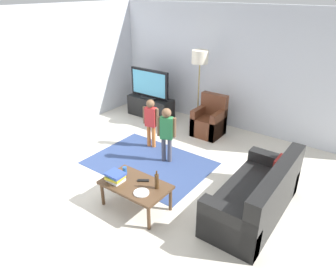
{
  "coord_description": "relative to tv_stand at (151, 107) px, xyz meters",
  "views": [
    {
      "loc": [
        2.88,
        -3.32,
        3.01
      ],
      "look_at": [
        0.0,
        0.6,
        0.65
      ],
      "focal_mm": 32.84,
      "sensor_mm": 36.0,
      "label": 1
    }
  ],
  "objects": [
    {
      "name": "ground",
      "position": [
        1.79,
        -2.3,
        -0.24
      ],
      "size": [
        7.8,
        7.8,
        0.0
      ],
      "primitive_type": "plane",
      "color": "beige"
    },
    {
      "name": "wall_back",
      "position": [
        1.79,
        0.7,
        1.11
      ],
      "size": [
        6.0,
        0.12,
        2.7
      ],
      "primitive_type": "cube",
      "color": "silver",
      "rests_on": "ground"
    },
    {
      "name": "wall_left",
      "position": [
        -1.21,
        -2.3,
        1.11
      ],
      "size": [
        0.12,
        6.0,
        2.7
      ],
      "primitive_type": "cube",
      "color": "silver",
      "rests_on": "ground"
    },
    {
      "name": "area_rug",
      "position": [
        1.45,
        -1.83,
        -0.24
      ],
      "size": [
        2.2,
        1.6,
        0.01
      ],
      "primitive_type": "cube",
      "color": "#33477A",
      "rests_on": "ground"
    },
    {
      "name": "tv_stand",
      "position": [
        0.0,
        0.0,
        0.0
      ],
      "size": [
        1.2,
        0.44,
        0.5
      ],
      "color": "black",
      "rests_on": "ground"
    },
    {
      "name": "tv",
      "position": [
        -0.0,
        -0.02,
        0.6
      ],
      "size": [
        1.1,
        0.28,
        0.71
      ],
      "color": "black",
      "rests_on": "tv_stand"
    },
    {
      "name": "couch",
      "position": [
        3.63,
        -2.02,
        0.05
      ],
      "size": [
        0.8,
        1.8,
        0.86
      ],
      "color": "black",
      "rests_on": "ground"
    },
    {
      "name": "armchair",
      "position": [
        1.72,
        -0.04,
        0.05
      ],
      "size": [
        0.6,
        0.6,
        0.9
      ],
      "color": "brown",
      "rests_on": "ground"
    },
    {
      "name": "floor_lamp",
      "position": [
        1.29,
        0.15,
        1.3
      ],
      "size": [
        0.36,
        0.36,
        1.78
      ],
      "color": "#262626",
      "rests_on": "ground"
    },
    {
      "name": "child_near_tv",
      "position": [
        1.06,
        -1.27,
        0.37
      ],
      "size": [
        0.34,
        0.17,
        1.02
      ],
      "color": "orange",
      "rests_on": "ground"
    },
    {
      "name": "child_center",
      "position": [
        1.66,
        -1.57,
        0.4
      ],
      "size": [
        0.33,
        0.21,
        1.07
      ],
      "color": "#4C4C59",
      "rests_on": "ground"
    },
    {
      "name": "coffee_table",
      "position": [
        2.1,
        -2.92,
        0.13
      ],
      "size": [
        1.0,
        0.6,
        0.42
      ],
      "color": "#513823",
      "rests_on": "ground"
    },
    {
      "name": "book_stack",
      "position": [
        1.82,
        -3.04,
        0.25
      ],
      "size": [
        0.28,
        0.24,
        0.15
      ],
      "color": "white",
      "rests_on": "coffee_table"
    },
    {
      "name": "bottle",
      "position": [
        2.42,
        -2.82,
        0.3
      ],
      "size": [
        0.06,
        0.06,
        0.29
      ],
      "color": "#4C3319",
      "rests_on": "coffee_table"
    },
    {
      "name": "tv_remote",
      "position": [
        2.15,
        -2.8,
        0.19
      ],
      "size": [
        0.17,
        0.14,
        0.02
      ],
      "primitive_type": "cube",
      "rotation": [
        0.0,
        0.0,
        0.6
      ],
      "color": "black",
      "rests_on": "coffee_table"
    },
    {
      "name": "soda_can",
      "position": [
        1.8,
        -2.82,
        0.24
      ],
      "size": [
        0.07,
        0.07,
        0.12
      ],
      "primitive_type": "cylinder",
      "color": "#2659B2",
      "rests_on": "coffee_table"
    },
    {
      "name": "plate",
      "position": [
        2.32,
        -3.04,
        0.18
      ],
      "size": [
        0.22,
        0.22,
        0.02
      ],
      "color": "white",
      "rests_on": "coffee_table"
    }
  ]
}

